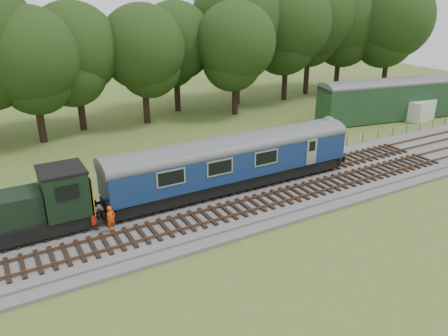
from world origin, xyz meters
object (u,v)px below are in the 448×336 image
dmu_railcar (233,158)px  worker (111,219)px  shunter_loco (14,213)px  parked_coach (393,97)px  caravan (420,109)px

dmu_railcar → worker: (-9.15, -1.76, -1.45)m
shunter_loco → parked_coach: 39.79m
parked_coach → caravan: 3.61m
dmu_railcar → shunter_loco: dmu_railcar is taller
shunter_loco → worker: bearing=-20.2°
worker → parked_coach: parked_coach is taller
worker → caravan: bearing=-14.4°
worker → caravan: size_ratio=0.36×
dmu_railcar → shunter_loco: (-13.93, 0.00, -0.63)m
caravan → shunter_loco: bearing=176.8°
worker → parked_coach: (34.24, 9.59, 1.35)m
shunter_loco → caravan: shunter_loco is taller
shunter_loco → caravan: size_ratio=2.00×
caravan → parked_coach: bearing=141.0°
parked_coach → caravan: parked_coach is taller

